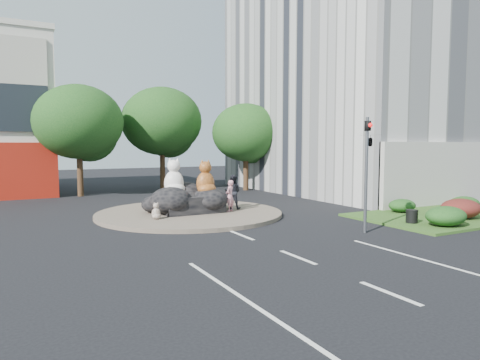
{
  "coord_description": "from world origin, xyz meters",
  "views": [
    {
      "loc": [
        -8.43,
        -11.63,
        3.79
      ],
      "look_at": [
        1.99,
        7.89,
        2.0
      ],
      "focal_mm": 32.0,
      "sensor_mm": 36.0,
      "label": 1
    }
  ],
  "objects_px": {
    "cat_tabby": "(205,177)",
    "kitten_calico": "(156,211)",
    "pedestrian_pink": "(230,196)",
    "pedestrian_dark": "(233,192)",
    "kitten_white": "(222,204)",
    "cat_white": "(174,177)",
    "litter_bin": "(412,216)"
  },
  "relations": [
    {
      "from": "cat_tabby",
      "to": "kitten_calico",
      "type": "distance_m",
      "value": 3.57
    },
    {
      "from": "cat_tabby",
      "to": "pedestrian_pink",
      "type": "distance_m",
      "value": 1.67
    },
    {
      "from": "cat_tabby",
      "to": "pedestrian_pink",
      "type": "height_order",
      "value": "cat_tabby"
    },
    {
      "from": "pedestrian_pink",
      "to": "pedestrian_dark",
      "type": "xyz_separation_m",
      "value": [
        0.59,
        0.8,
        0.12
      ]
    },
    {
      "from": "kitten_calico",
      "to": "pedestrian_dark",
      "type": "distance_m",
      "value": 5.04
    },
    {
      "from": "kitten_white",
      "to": "pedestrian_dark",
      "type": "bearing_deg",
      "value": -1.22
    },
    {
      "from": "cat_white",
      "to": "pedestrian_dark",
      "type": "height_order",
      "value": "cat_white"
    },
    {
      "from": "cat_tabby",
      "to": "kitten_white",
      "type": "xyz_separation_m",
      "value": [
        0.84,
        -0.3,
        -1.5
      ]
    },
    {
      "from": "litter_bin",
      "to": "kitten_white",
      "type": "bearing_deg",
      "value": 133.22
    },
    {
      "from": "cat_white",
      "to": "kitten_calico",
      "type": "xyz_separation_m",
      "value": [
        -1.54,
        -1.74,
        -1.5
      ]
    },
    {
      "from": "kitten_calico",
      "to": "pedestrian_pink",
      "type": "relative_size",
      "value": 0.49
    },
    {
      "from": "cat_tabby",
      "to": "cat_white",
      "type": "bearing_deg",
      "value": 150.39
    },
    {
      "from": "cat_tabby",
      "to": "pedestrian_pink",
      "type": "xyz_separation_m",
      "value": [
        1.18,
        -0.6,
        -1.01
      ]
    },
    {
      "from": "cat_white",
      "to": "pedestrian_dark",
      "type": "relative_size",
      "value": 1.04
    },
    {
      "from": "kitten_calico",
      "to": "litter_bin",
      "type": "height_order",
      "value": "kitten_calico"
    },
    {
      "from": "kitten_white",
      "to": "pedestrian_dark",
      "type": "height_order",
      "value": "pedestrian_dark"
    },
    {
      "from": "kitten_calico",
      "to": "cat_white",
      "type": "bearing_deg",
      "value": 67.05
    },
    {
      "from": "kitten_white",
      "to": "cat_tabby",
      "type": "bearing_deg",
      "value": 130.49
    },
    {
      "from": "kitten_calico",
      "to": "pedestrian_pink",
      "type": "distance_m",
      "value": 4.31
    },
    {
      "from": "kitten_white",
      "to": "litter_bin",
      "type": "distance_m",
      "value": 9.68
    },
    {
      "from": "cat_tabby",
      "to": "pedestrian_dark",
      "type": "height_order",
      "value": "cat_tabby"
    },
    {
      "from": "kitten_calico",
      "to": "litter_bin",
      "type": "distance_m",
      "value": 12.29
    },
    {
      "from": "cat_tabby",
      "to": "kitten_calico",
      "type": "xyz_separation_m",
      "value": [
        -3.08,
        -1.05,
        -1.45
      ]
    },
    {
      "from": "pedestrian_pink",
      "to": "cat_tabby",
      "type": "bearing_deg",
      "value": -64.71
    },
    {
      "from": "cat_tabby",
      "to": "kitten_calico",
      "type": "bearing_deg",
      "value": -166.65
    },
    {
      "from": "pedestrian_pink",
      "to": "litter_bin",
      "type": "bearing_deg",
      "value": 95.26
    },
    {
      "from": "cat_white",
      "to": "pedestrian_pink",
      "type": "distance_m",
      "value": 3.2
    },
    {
      "from": "kitten_calico",
      "to": "pedestrian_pink",
      "type": "height_order",
      "value": "pedestrian_pink"
    },
    {
      "from": "pedestrian_dark",
      "to": "litter_bin",
      "type": "bearing_deg",
      "value": 167.95
    },
    {
      "from": "pedestrian_dark",
      "to": "kitten_calico",
      "type": "bearing_deg",
      "value": 55.34
    },
    {
      "from": "kitten_white",
      "to": "litter_bin",
      "type": "relative_size",
      "value": 1.19
    },
    {
      "from": "kitten_white",
      "to": "litter_bin",
      "type": "height_order",
      "value": "kitten_white"
    }
  ]
}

